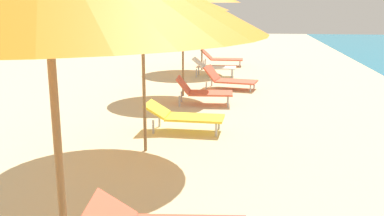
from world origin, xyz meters
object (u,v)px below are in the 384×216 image
Objects in this scene: lounger_sixth_shoreside at (229,79)px; lounger_farthest_shoreside at (221,58)px; umbrella_sixth at (183,3)px; lounger_sixth_inland at (203,91)px; lounger_fifth_shoreside at (184,116)px; lounger_farthest_inland at (213,66)px.

lounger_sixth_shoreside is 0.96× the size of lounger_farthest_shoreside.
lounger_sixth_shoreside is 4.39m from lounger_farthest_shoreside.
lounger_sixth_inland is (0.57, -0.92, -1.93)m from umbrella_sixth.
lounger_sixth_shoreside is at bearing 72.23° from lounger_sixth_inland.
lounger_fifth_shoreside is 1.05× the size of lounger_farthest_inland.
lounger_sixth_inland is 0.94× the size of lounger_farthest_inland.
lounger_farthest_inland is (0.08, 6.08, 0.02)m from lounger_fifth_shoreside.
lounger_sixth_shoreside is at bearing 43.19° from umbrella_sixth.
umbrella_sixth is at bearing -95.74° from lounger_farthest_shoreside.
umbrella_sixth is 1.75× the size of lounger_sixth_shoreside.
lounger_fifth_shoreside is 1.11× the size of lounger_sixth_inland.
umbrella_sixth is 3.61m from lounger_farthest_inland.
umbrella_sixth reaches higher than lounger_farthest_inland.
lounger_sixth_shoreside is at bearing 83.75° from lounger_fifth_shoreside.
umbrella_sixth reaches higher than lounger_sixth_shoreside.
lounger_farthest_inland is at bearing 91.91° from lounger_fifth_shoreside.
lounger_sixth_shoreside is at bearing -72.11° from lounger_farthest_inland.
lounger_sixth_shoreside is 1.09× the size of lounger_farthest_inland.
lounger_farthest_inland is (-0.56, 1.98, 0.05)m from lounger_sixth_shoreside.
lounger_fifth_shoreside is 8.46m from lounger_farthest_shoreside.
lounger_farthest_shoreside is 1.13× the size of lounger_farthest_inland.
umbrella_sixth reaches higher than lounger_farthest_shoreside.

